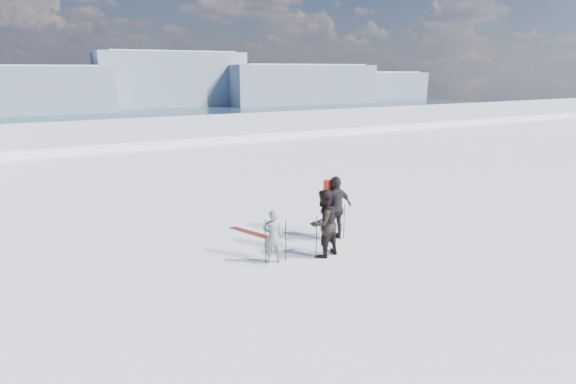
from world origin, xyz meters
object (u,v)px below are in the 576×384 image
at_px(skier_grey, 273,236).
at_px(skier_dark, 323,223).
at_px(skis_loose, 251,233).
at_px(skier_pack, 336,208).

relative_size(skier_grey, skier_dark, 0.78).
bearing_deg(skier_grey, skier_dark, -172.23).
xyz_separation_m(skier_dark, skis_loose, (-1.10, 2.58, -0.95)).
relative_size(skier_grey, skier_pack, 0.75).
height_order(skier_pack, skis_loose, skier_pack).
bearing_deg(skier_dark, skier_grey, -23.67).
distance_m(skier_grey, skier_pack, 2.58).
height_order(skier_grey, skier_pack, skier_pack).
relative_size(skier_dark, skis_loose, 1.21).
height_order(skier_dark, skis_loose, skier_dark).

